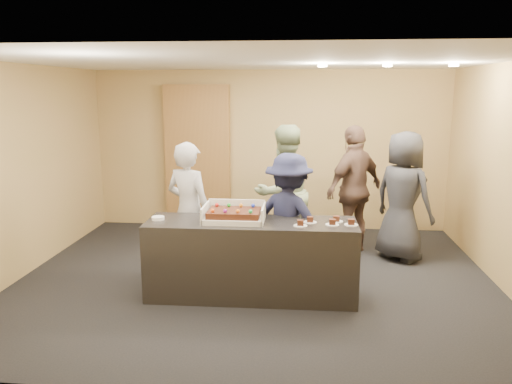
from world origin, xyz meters
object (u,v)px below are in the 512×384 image
(cake_box, at_px, (234,217))
(plate_stack, at_px, (158,218))
(person_server_grey, at_px, (189,211))
(person_brown_extra, at_px, (354,189))
(person_dark_suit, at_px, (403,196))
(serving_counter, at_px, (251,259))
(storage_cabinet, at_px, (198,157))
(sheet_cake, at_px, (234,213))
(person_navy_man, at_px, (289,220))
(person_sage_man, at_px, (284,192))

(cake_box, height_order, plate_stack, cake_box)
(person_server_grey, xyz_separation_m, person_brown_extra, (2.18, 1.25, 0.07))
(person_server_grey, relative_size, person_dark_suit, 0.96)
(plate_stack, relative_size, person_dark_suit, 0.08)
(plate_stack, height_order, person_brown_extra, person_brown_extra)
(person_brown_extra, bearing_deg, serving_counter, 9.22)
(storage_cabinet, distance_m, sheet_cake, 3.13)
(cake_box, distance_m, person_navy_man, 0.76)
(storage_cabinet, xyz_separation_m, person_sage_man, (1.55, -1.50, -0.28))
(storage_cabinet, distance_m, person_brown_extra, 2.83)
(person_dark_suit, bearing_deg, plate_stack, 71.31)
(person_server_grey, relative_size, person_brown_extra, 0.93)
(serving_counter, bearing_deg, plate_stack, -179.53)
(person_brown_extra, relative_size, person_dark_suit, 1.03)
(person_server_grey, relative_size, person_sage_man, 0.92)
(person_navy_man, relative_size, person_dark_suit, 0.89)
(plate_stack, bearing_deg, person_sage_man, 46.53)
(storage_cabinet, xyz_separation_m, person_navy_man, (1.65, -2.50, -0.41))
(person_server_grey, bearing_deg, person_dark_suit, -137.00)
(plate_stack, distance_m, person_dark_suit, 3.42)
(person_sage_man, relative_size, person_navy_man, 1.17)
(sheet_cake, xyz_separation_m, plate_stack, (-0.88, -0.02, -0.08))
(serving_counter, bearing_deg, person_brown_extra, 52.77)
(serving_counter, distance_m, plate_stack, 1.18)
(person_navy_man, bearing_deg, person_sage_man, -59.64)
(person_sage_man, xyz_separation_m, person_dark_suit, (1.67, 0.06, -0.04))
(cake_box, bearing_deg, person_dark_suit, 34.23)
(person_navy_man, bearing_deg, person_dark_suit, -121.59)
(person_navy_man, bearing_deg, person_server_grey, 19.84)
(cake_box, relative_size, person_navy_man, 0.42)
(cake_box, relative_size, person_dark_suit, 0.38)
(person_dark_suit, bearing_deg, serving_counter, 82.07)
(storage_cabinet, bearing_deg, person_server_grey, -80.88)
(cake_box, xyz_separation_m, person_dark_suit, (2.17, 1.48, -0.04))
(person_sage_man, bearing_deg, serving_counter, 40.04)
(person_brown_extra, xyz_separation_m, person_dark_suit, (0.64, -0.29, -0.03))
(serving_counter, bearing_deg, cake_box, 171.96)
(plate_stack, xyz_separation_m, person_server_grey, (0.23, 0.57, -0.05))
(person_sage_man, height_order, person_navy_man, person_sage_man)
(plate_stack, relative_size, person_sage_man, 0.08)
(person_server_grey, bearing_deg, cake_box, 165.58)
(plate_stack, xyz_separation_m, person_sage_man, (1.39, 1.47, 0.03))
(person_server_grey, distance_m, person_brown_extra, 2.51)
(person_brown_extra, bearing_deg, person_navy_man, 11.53)
(person_navy_man, bearing_deg, plate_stack, 41.84)
(person_brown_extra, bearing_deg, cake_box, 4.98)
(serving_counter, xyz_separation_m, person_sage_man, (0.31, 1.45, 0.50))
(serving_counter, relative_size, sheet_cake, 4.08)
(person_dark_suit, bearing_deg, person_brown_extra, 20.30)
(person_sage_man, bearing_deg, cake_box, 32.51)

